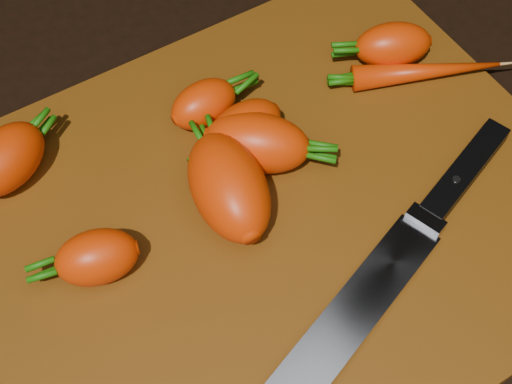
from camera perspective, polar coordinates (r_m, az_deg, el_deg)
ground at (r=0.57m, az=0.52°, el=-2.60°), size 2.00×2.00×0.01m
cutting_board at (r=0.57m, az=0.53°, el=-2.04°), size 0.50×0.40×0.01m
carrot_0 at (r=0.59m, az=-19.34°, el=2.50°), size 0.09×0.07×0.05m
carrot_1 at (r=0.53m, az=-12.62°, el=-5.12°), size 0.07×0.06×0.04m
carrot_2 at (r=0.57m, az=0.09°, el=3.96°), size 0.10×0.09×0.05m
carrot_3 at (r=0.54m, az=-2.20°, el=0.42°), size 0.07×0.11×0.06m
carrot_4 at (r=0.58m, az=-0.96°, el=4.97°), size 0.08×0.05×0.04m
carrot_5 at (r=0.60m, az=-4.20°, el=7.03°), size 0.06×0.04×0.04m
carrot_6 at (r=0.65m, az=10.90°, el=11.49°), size 0.08×0.06×0.04m
carrot_7 at (r=0.65m, az=13.50°, el=9.37°), size 0.13×0.08×0.02m
knife at (r=0.52m, az=8.67°, el=-8.45°), size 0.30×0.13×0.02m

